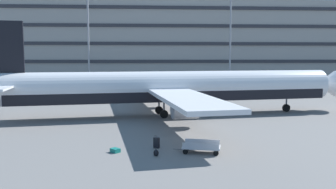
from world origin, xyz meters
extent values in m
plane|color=slate|center=(0.00, 0.00, 0.00)|extent=(600.00, 600.00, 0.00)
cube|color=gray|center=(0.00, 44.88, 9.49)|extent=(156.24, 19.25, 18.97)
cube|color=#2D2D33|center=(0.00, 35.16, 1.90)|extent=(154.68, 0.24, 0.70)
cube|color=#2D2D33|center=(0.00, 35.16, 5.69)|extent=(154.68, 0.24, 0.70)
cube|color=#2D2D33|center=(0.00, 35.16, 9.49)|extent=(154.68, 0.24, 0.70)
cube|color=#2D2D33|center=(0.00, 35.16, 13.28)|extent=(154.68, 0.24, 0.70)
cube|color=#2D2D33|center=(0.00, 35.16, 17.08)|extent=(154.68, 0.24, 0.70)
cylinder|color=silver|center=(0.97, -1.10, 3.30)|extent=(37.09, 8.84, 3.49)
cube|color=black|center=(0.97, -1.10, 2.34)|extent=(35.62, 8.56, 1.12)
cone|color=silver|center=(20.21, 1.74, 3.30)|extent=(3.24, 3.68, 3.31)
cube|color=black|center=(-16.73, -3.71, 7.65)|extent=(4.19, 0.97, 5.23)
cube|color=silver|center=(-16.82, -0.37, 3.73)|extent=(2.54, 5.44, 0.20)
cube|color=silver|center=(-1.41, 8.16, 3.03)|extent=(6.62, 16.01, 0.36)
cube|color=silver|center=(1.37, -10.66, 3.03)|extent=(6.62, 16.01, 0.36)
cylinder|color=#9E9EA3|center=(-0.50, 5.47, 1.77)|extent=(2.75, 2.26, 1.92)
cylinder|color=#9E9EA3|center=(1.46, -7.82, 1.77)|extent=(2.75, 2.26, 1.92)
cylinder|color=black|center=(14.87, 0.95, 0.45)|extent=(0.94, 0.48, 0.90)
cylinder|color=slate|center=(14.87, 0.95, 1.23)|extent=(0.20, 0.20, 1.55)
cylinder|color=black|center=(-0.71, 0.15, 0.45)|extent=(0.94, 0.48, 0.90)
cylinder|color=slate|center=(-0.71, 0.15, 1.23)|extent=(0.20, 0.20, 1.55)
cylinder|color=black|center=(-0.28, -2.78, 0.45)|extent=(0.94, 0.48, 0.90)
cylinder|color=slate|center=(-0.28, -2.78, 1.23)|extent=(0.20, 0.20, 1.55)
cylinder|color=gray|center=(-13.26, 28.99, 11.00)|extent=(0.36, 0.36, 22.00)
cylinder|color=gray|center=(14.61, 28.99, 10.02)|extent=(0.36, 0.36, 20.04)
cube|color=black|center=(-1.48, -15.29, 0.42)|extent=(0.49, 0.47, 0.74)
cylinder|color=#333338|center=(-1.62, -15.29, 0.86)|extent=(0.02, 0.02, 0.14)
cylinder|color=#333338|center=(-1.45, -15.43, 0.86)|extent=(0.02, 0.02, 0.14)
cube|color=black|center=(-1.53, -15.36, 0.93)|extent=(0.19, 0.16, 0.02)
cylinder|color=black|center=(-1.54, -15.11, 0.03)|extent=(0.05, 0.05, 0.05)
cylinder|color=black|center=(-1.29, -15.31, 0.03)|extent=(0.05, 0.05, 0.05)
cylinder|color=black|center=(-1.68, -15.28, 0.03)|extent=(0.05, 0.05, 0.05)
cylinder|color=black|center=(-1.42, -15.48, 0.03)|extent=(0.05, 0.05, 0.05)
cube|color=#147266|center=(-4.41, -16.24, 0.14)|extent=(0.78, 0.79, 0.28)
cube|color=black|center=(-4.64, -15.99, 0.14)|extent=(0.19, 0.19, 0.02)
ellipsoid|color=black|center=(-1.58, -17.39, 0.22)|extent=(0.43, 0.35, 0.45)
ellipsoid|color=black|center=(-1.54, -17.28, 0.16)|extent=(0.28, 0.19, 0.20)
torus|color=black|center=(-1.59, -17.43, 0.46)|extent=(0.08, 0.04, 0.08)
cube|color=black|center=(-1.71, -17.47, 0.22)|extent=(0.04, 0.03, 0.38)
cube|color=black|center=(-1.51, -17.53, 0.22)|extent=(0.04, 0.03, 0.38)
cube|color=#B7B7BC|center=(1.59, -16.77, 0.42)|extent=(2.84, 1.91, 0.12)
cylinder|color=#4C4C51|center=(-0.01, -16.35, 0.18)|extent=(0.69, 0.22, 0.05)
cube|color=#B7B7BC|center=(1.43, -17.36, 0.62)|extent=(2.40, 0.66, 0.40)
cube|color=#B7B7BC|center=(1.74, -16.17, 0.62)|extent=(2.40, 0.66, 0.40)
cylinder|color=black|center=(0.44, -17.04, 0.18)|extent=(0.37, 0.19, 0.36)
cylinder|color=black|center=(0.72, -15.97, 0.18)|extent=(0.37, 0.19, 0.36)
cylinder|color=black|center=(2.45, -17.56, 0.18)|extent=(0.37, 0.19, 0.36)
cylinder|color=black|center=(2.73, -16.49, 0.18)|extent=(0.37, 0.19, 0.36)
camera|label=1|loc=(-2.25, -40.32, 6.63)|focal=37.44mm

